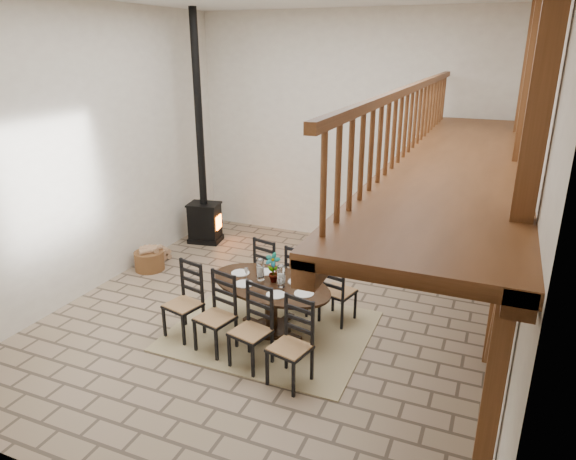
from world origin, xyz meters
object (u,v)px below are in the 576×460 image
at_px(dining_table, 267,310).
at_px(wood_stove, 203,195).
at_px(log_stack, 158,254).
at_px(log_basket, 149,260).

xyz_separation_m(dining_table, wood_stove, (-3.02, 3.12, 0.69)).
bearing_deg(dining_table, wood_stove, 147.34).
xyz_separation_m(wood_stove, log_stack, (-0.36, -1.32, -1.00)).
bearing_deg(log_stack, log_basket, -72.52).
distance_m(wood_stove, log_basket, 2.03).
distance_m(log_basket, log_stack, 0.52).
xyz_separation_m(wood_stove, log_basket, (-0.20, -1.81, -0.90)).
distance_m(dining_table, log_basket, 3.49).
xyz_separation_m(dining_table, log_basket, (-3.23, 1.31, -0.21)).
height_order(dining_table, wood_stove, wood_stove).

